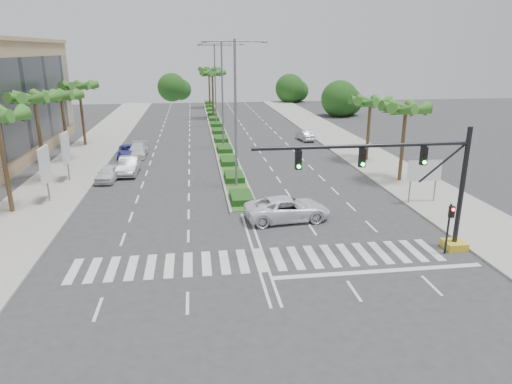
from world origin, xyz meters
TOP-DOWN VIEW (x-y plane):
  - ground at (0.00, 0.00)m, footprint 160.00×160.00m
  - footpath_right at (15.20, 20.00)m, footprint 6.00×120.00m
  - footpath_left at (-15.20, 20.00)m, footprint 6.00×120.00m
  - median at (0.00, 45.00)m, footprint 2.20×75.00m
  - median_grass at (0.00, 45.00)m, footprint 1.80×75.00m
  - signal_gantry at (9.27, -0.00)m, footprint 12.60×1.20m
  - pedestrian_signal at (10.60, -0.68)m, footprint 0.28×0.36m
  - direction_sign at (13.50, 7.99)m, footprint 2.70×0.11m
  - billboard_near at (-14.50, 12.00)m, footprint 0.18×2.10m
  - billboard_far at (-14.50, 18.00)m, footprint 0.18×2.10m
  - palm_left_mid at (-16.50, 18.00)m, footprint 4.57×4.68m
  - palm_left_far at (-16.50, 26.00)m, footprint 4.57×4.68m
  - palm_left_end at (-16.50, 34.00)m, footprint 4.57×4.68m
  - palm_right_near at (14.50, 14.00)m, footprint 4.57×4.68m
  - palm_right_far at (14.50, 22.00)m, footprint 4.57×4.68m
  - palm_median_a at (0.00, 55.00)m, footprint 4.57×4.68m
  - palm_median_b at (0.00, 70.00)m, footprint 4.57×4.68m
  - streetlight_near at (0.00, 14.00)m, footprint 5.10×0.25m
  - streetlight_mid at (0.00, 30.00)m, footprint 5.10×0.25m
  - streetlight_far at (0.00, 46.00)m, footprint 5.10×0.25m
  - car_parked_a at (-11.09, 17.77)m, footprint 2.10×4.21m
  - car_parked_b at (-9.56, 20.00)m, footprint 1.82×4.93m
  - car_parked_c at (-10.57, 27.24)m, footprint 2.53×4.85m
  - car_parked_d at (-9.55, 27.34)m, footprint 2.05×4.78m
  - car_crossing at (2.73, 5.98)m, footprint 6.05×3.20m
  - car_right at (10.81, 33.91)m, footprint 1.86×4.03m

SIDE VIEW (x-z plane):
  - ground at x=0.00m, z-range 0.00..0.00m
  - footpath_right at x=15.20m, z-range 0.00..0.15m
  - footpath_left at x=-15.20m, z-range 0.00..0.15m
  - median at x=0.00m, z-range 0.00..0.20m
  - median_grass at x=0.00m, z-range 0.20..0.24m
  - car_right at x=10.81m, z-range 0.00..1.28m
  - car_parked_c at x=-10.57m, z-range 0.00..1.30m
  - car_parked_d at x=-9.55m, z-range 0.00..1.37m
  - car_parked_a at x=-11.09m, z-range 0.00..1.38m
  - car_parked_b at x=-9.56m, z-range 0.00..1.61m
  - car_crossing at x=2.73m, z-range 0.00..1.62m
  - pedestrian_signal at x=10.60m, z-range 0.54..3.54m
  - direction_sign at x=13.50m, z-range 0.75..4.15m
  - billboard_near at x=-14.50m, z-range 0.79..5.14m
  - billboard_far at x=-14.50m, z-range 0.79..5.14m
  - signal_gantry at x=9.27m, z-range -0.14..7.06m
  - palm_right_far at x=14.50m, z-range 2.54..9.29m
  - palm_right_near at x=14.50m, z-range 2.68..9.73m
  - palm_left_far at x=-16.50m, z-range 2.82..10.17m
  - streetlight_near at x=0.00m, z-range 0.81..12.81m
  - streetlight_mid at x=0.00m, z-range 0.81..12.81m
  - streetlight_far at x=0.00m, z-range 0.81..12.81m
  - palm_left_end at x=-16.50m, z-range 3.01..10.76m
  - palm_left_mid at x=-16.50m, z-range 3.10..11.05m
  - palm_median_a at x=0.00m, z-range 3.15..11.20m
  - palm_median_b at x=0.00m, z-range 3.15..11.20m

